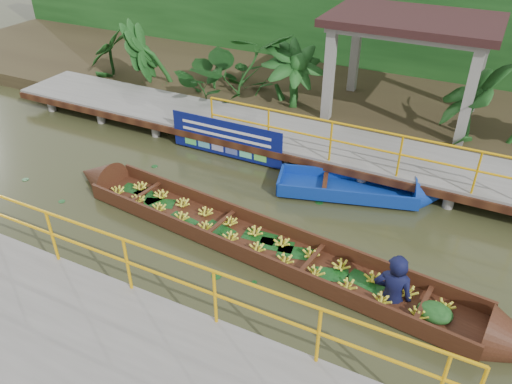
% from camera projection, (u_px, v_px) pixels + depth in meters
% --- Properties ---
extents(ground, '(80.00, 80.00, 0.00)m').
position_uv_depth(ground, '(194.00, 212.00, 11.06)').
color(ground, '#313319').
rests_on(ground, ground).
extents(land_strip, '(30.00, 8.00, 0.45)m').
position_uv_depth(land_strip, '(316.00, 90.00, 16.57)').
color(land_strip, '#312718').
rests_on(land_strip, ground).
extents(far_dock, '(16.00, 2.06, 1.66)m').
position_uv_depth(far_dock, '(263.00, 132.00, 13.37)').
color(far_dock, slate).
rests_on(far_dock, ground).
extents(near_dock, '(18.00, 2.40, 1.73)m').
position_uv_depth(near_dock, '(96.00, 358.00, 7.37)').
color(near_dock, slate).
rests_on(near_dock, ground).
extents(pavilion, '(4.40, 3.00, 3.00)m').
position_uv_depth(pavilion, '(412.00, 31.00, 13.14)').
color(pavilion, slate).
rests_on(pavilion, ground).
extents(foliage_backdrop, '(30.00, 0.80, 4.00)m').
position_uv_depth(foliage_backdrop, '(344.00, 19.00, 17.49)').
color(foliage_backdrop, '#133D13').
rests_on(foliage_backdrop, ground).
extents(vendor_boat, '(10.55, 2.15, 2.35)m').
position_uv_depth(vendor_boat, '(281.00, 246.00, 9.62)').
color(vendor_boat, '#371A0F').
rests_on(vendor_boat, ground).
extents(moored_blue_boat, '(3.81, 1.91, 0.88)m').
position_uv_depth(moored_blue_boat, '(386.00, 193.00, 11.42)').
color(moored_blue_boat, navy).
rests_on(moored_blue_boat, ground).
extents(blue_banner, '(3.18, 0.04, 0.99)m').
position_uv_depth(blue_banner, '(226.00, 139.00, 12.84)').
color(blue_banner, navy).
rests_on(blue_banner, ground).
extents(tropical_plants, '(14.56, 1.56, 1.95)m').
position_uv_depth(tropical_plants, '(280.00, 74.00, 14.40)').
color(tropical_plants, '#133D13').
rests_on(tropical_plants, ground).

